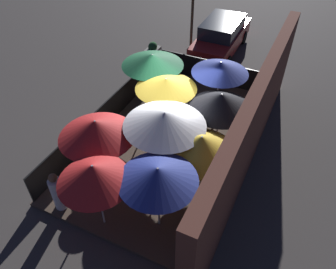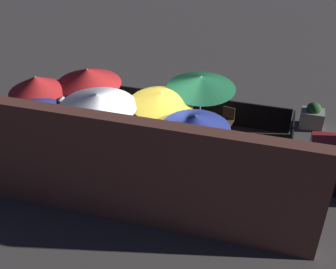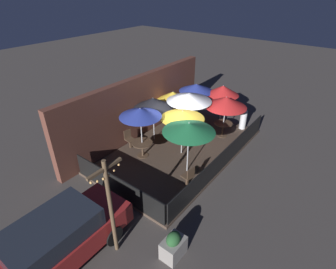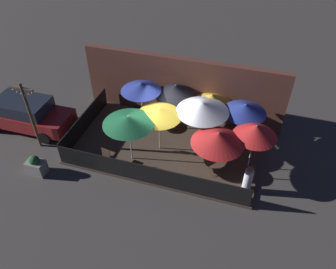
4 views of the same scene
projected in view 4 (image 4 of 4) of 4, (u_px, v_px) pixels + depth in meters
ground_plane at (166, 147)px, 15.20m from camera, size 60.00×60.00×0.00m
patio_deck at (166, 147)px, 15.16m from camera, size 8.32×4.80×0.12m
building_wall at (182, 88)px, 16.05m from camera, size 9.92×0.36×3.25m
fence_front at (149, 175)px, 13.10m from camera, size 8.12×0.05×0.95m
fence_side_left at (85, 121)px, 15.73m from camera, size 0.05×4.60×0.95m
patio_umbrella_0 at (141, 87)px, 14.78m from camera, size 1.86×1.86×2.45m
patio_umbrella_1 at (218, 138)px, 12.57m from camera, size 2.10×2.10×2.21m
patio_umbrella_2 at (159, 112)px, 13.68m from camera, size 1.96×1.96×2.21m
patio_umbrella_3 at (175, 90)px, 14.97m from camera, size 1.93×1.93×2.30m
patio_umbrella_4 at (128, 120)px, 13.11m from camera, size 2.13×2.13×2.34m
patio_umbrella_5 at (212, 100)px, 14.80m from camera, size 1.97×1.97×2.07m
patio_umbrella_6 at (245, 109)px, 14.00m from camera, size 1.91×1.91×2.17m
patio_umbrella_7 at (203, 107)px, 13.80m from camera, size 2.28×2.28×2.33m
patio_umbrella_8 at (256, 131)px, 12.90m from camera, size 1.79×1.79×2.21m
dining_table_0 at (143, 116)px, 15.86m from camera, size 0.97×0.97×0.73m
dining_table_1 at (215, 163)px, 13.44m from camera, size 0.94×0.94×0.75m
patio_chair_0 at (108, 155)px, 13.90m from camera, size 0.46×0.46×0.95m
patio_chair_1 at (152, 107)px, 16.59m from camera, size 0.45×0.45×0.93m
patron_0 at (248, 179)px, 12.78m from camera, size 0.43×0.43×1.30m
planter_box at (36, 166)px, 13.72m from camera, size 0.76×0.53×0.96m
light_post at (30, 113)px, 14.06m from camera, size 1.10×0.12×3.39m
parked_car_0 at (25, 113)px, 15.80m from camera, size 4.61×1.84×1.62m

